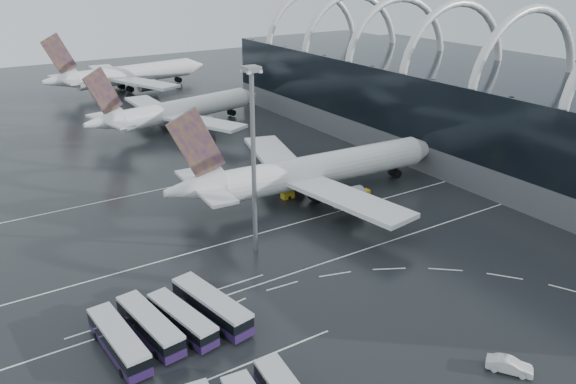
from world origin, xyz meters
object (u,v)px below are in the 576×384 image
airliner_gate_c (127,75)px  gse_cart_belly_b (312,167)px  airliner_main (312,172)px  gse_cart_belly_c (288,195)px  gse_cart_belly_e (303,170)px  bus_row_near_c (182,319)px  bus_row_near_d (211,306)px  floodlight_mast (253,140)px  gse_cart_belly_a (363,193)px  van_curve_c (510,365)px  bus_row_near_b (150,325)px  airliner_gate_b (178,111)px  bus_row_near_a (119,341)px

airliner_gate_c → gse_cart_belly_b: airliner_gate_c is taller
airliner_main → gse_cart_belly_c: size_ratio=25.01×
gse_cart_belly_e → bus_row_near_c: bearing=-138.7°
airliner_gate_c → gse_cart_belly_b: size_ratio=25.70×
bus_row_near_d → floodlight_mast: size_ratio=0.48×
gse_cart_belly_a → van_curve_c: bearing=-111.5°
floodlight_mast → gse_cart_belly_a: size_ratio=12.11×
floodlight_mast → bus_row_near_d: bearing=-136.8°
bus_row_near_b → gse_cart_belly_e: bus_row_near_b is taller
bus_row_near_d → van_curve_c: bearing=-149.3°
airliner_gate_b → gse_cart_belly_c: 57.76m
bus_row_near_d → van_curve_c: size_ratio=2.78×
airliner_gate_c → bus_row_near_c: bearing=-114.3°
airliner_main → airliner_gate_c: airliner_gate_c is taller
airliner_gate_b → gse_cart_belly_c: bearing=-103.4°
bus_row_near_d → gse_cart_belly_b: size_ratio=5.90×
bus_row_near_d → floodlight_mast: 25.09m
gse_cart_belly_c → gse_cart_belly_e: gse_cart_belly_c is taller
airliner_main → bus_row_near_a: 53.45m
bus_row_near_a → van_curve_c: bearing=-131.0°
bus_row_near_c → van_curve_c: 38.59m
gse_cart_belly_a → gse_cart_belly_e: gse_cart_belly_a is taller
airliner_gate_c → airliner_gate_b: bearing=-103.0°
bus_row_near_b → gse_cart_belly_a: 54.41m
bus_row_near_a → bus_row_near_c: bus_row_near_a is taller
airliner_main → bus_row_near_b: airliner_main is taller
gse_cart_belly_a → gse_cart_belly_c: 14.81m
airliner_main → gse_cart_belly_e: size_ratio=25.28×
airliner_gate_c → van_curve_c: airliner_gate_c is taller
bus_row_near_c → floodlight_mast: floodlight_mast is taller
gse_cart_belly_a → gse_cart_belly_c: gse_cart_belly_c is taller
airliner_gate_b → bus_row_near_a: bearing=-128.6°
airliner_gate_b → bus_row_near_d: (-30.80, -85.67, -2.98)m
gse_cart_belly_e → bus_row_near_d: bearing=-136.2°
bus_row_near_b → gse_cart_belly_a: size_ratio=5.40×
bus_row_near_a → bus_row_near_d: (12.13, 0.51, 0.11)m
van_curve_c → gse_cart_belly_c: 55.59m
bus_row_near_b → van_curve_c: bus_row_near_b is taller
bus_row_near_b → bus_row_near_c: bus_row_near_b is taller
bus_row_near_b → gse_cart_belly_e: (48.00, 37.97, -1.06)m
airliner_main → van_curve_c: (-10.40, -53.58, -4.30)m
floodlight_mast → gse_cart_belly_b: floodlight_mast is taller
bus_row_near_c → bus_row_near_d: bearing=-95.3°
airliner_main → airliner_gate_b: (-3.14, 59.28, -0.30)m
bus_row_near_d → gse_cart_belly_b: bus_row_near_d is taller
airliner_main → airliner_gate_b: size_ratio=1.09×
floodlight_mast → gse_cart_belly_b: (28.92, 25.75, -17.59)m
bus_row_near_a → gse_cart_belly_a: 58.57m
airliner_gate_b → floodlight_mast: size_ratio=1.91×
airliner_main → airliner_gate_c: 114.69m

